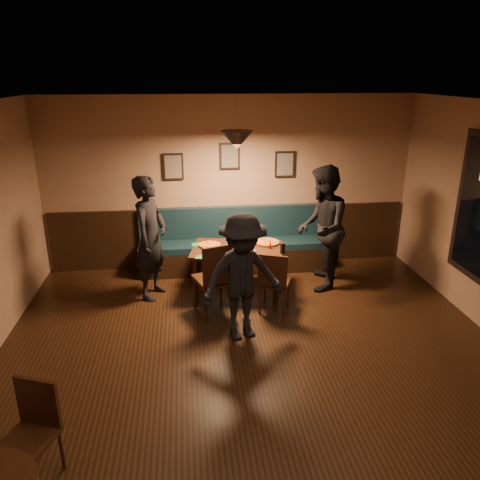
{
  "coord_description": "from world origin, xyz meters",
  "views": [
    {
      "loc": [
        -0.71,
        -4.02,
        3.11
      ],
      "look_at": [
        -0.01,
        1.99,
        0.95
      ],
      "focal_mm": 35.24,
      "sensor_mm": 36.0,
      "label": 1
    }
  ],
  "objects_px": {
    "chair_near_left": "(213,278)",
    "soda_glass": "(282,248)",
    "chair_near_right": "(275,281)",
    "diner_front": "(243,278)",
    "cafe_chair_far": "(28,438)",
    "booth_bench": "(232,241)",
    "tabasco_bottle": "(270,245)",
    "dining_table": "(237,270)",
    "diner_right": "(322,228)",
    "diner_left": "(150,238)"
  },
  "relations": [
    {
      "from": "dining_table",
      "to": "diner_right",
      "type": "distance_m",
      "value": 1.4
    },
    {
      "from": "diner_right",
      "to": "soda_glass",
      "type": "relative_size",
      "value": 12.18
    },
    {
      "from": "chair_near_left",
      "to": "soda_glass",
      "type": "relative_size",
      "value": 6.81
    },
    {
      "from": "booth_bench",
      "to": "chair_near_right",
      "type": "distance_m",
      "value": 1.54
    },
    {
      "from": "dining_table",
      "to": "cafe_chair_far",
      "type": "height_order",
      "value": "cafe_chair_far"
    },
    {
      "from": "booth_bench",
      "to": "cafe_chair_far",
      "type": "distance_m",
      "value": 4.58
    },
    {
      "from": "booth_bench",
      "to": "cafe_chair_far",
      "type": "xyz_separation_m",
      "value": [
        -2.02,
        -4.11,
        -0.08
      ]
    },
    {
      "from": "tabasco_bottle",
      "to": "cafe_chair_far",
      "type": "xyz_separation_m",
      "value": [
        -2.48,
        -3.18,
        -0.33
      ]
    },
    {
      "from": "dining_table",
      "to": "soda_glass",
      "type": "height_order",
      "value": "soda_glass"
    },
    {
      "from": "soda_glass",
      "to": "cafe_chair_far",
      "type": "distance_m",
      "value": 3.99
    },
    {
      "from": "diner_front",
      "to": "cafe_chair_far",
      "type": "bearing_deg",
      "value": -151.47
    },
    {
      "from": "cafe_chair_far",
      "to": "dining_table",
      "type": "bearing_deg",
      "value": -100.39
    },
    {
      "from": "tabasco_bottle",
      "to": "chair_near_right",
      "type": "bearing_deg",
      "value": -93.18
    },
    {
      "from": "diner_right",
      "to": "soda_glass",
      "type": "distance_m",
      "value": 0.75
    },
    {
      "from": "booth_bench",
      "to": "diner_right",
      "type": "distance_m",
      "value": 1.55
    },
    {
      "from": "cafe_chair_far",
      "to": "diner_left",
      "type": "bearing_deg",
      "value": -81.99
    },
    {
      "from": "chair_near_right",
      "to": "cafe_chair_far",
      "type": "bearing_deg",
      "value": -111.3
    },
    {
      "from": "chair_near_right",
      "to": "cafe_chair_far",
      "type": "relative_size",
      "value": 1.03
    },
    {
      "from": "chair_near_left",
      "to": "diner_right",
      "type": "xyz_separation_m",
      "value": [
        1.66,
        0.66,
        0.41
      ]
    },
    {
      "from": "chair_near_right",
      "to": "cafe_chair_far",
      "type": "height_order",
      "value": "chair_near_right"
    },
    {
      "from": "soda_glass",
      "to": "cafe_chair_far",
      "type": "height_order",
      "value": "same"
    },
    {
      "from": "chair_near_right",
      "to": "diner_left",
      "type": "height_order",
      "value": "diner_left"
    },
    {
      "from": "chair_near_right",
      "to": "diner_right",
      "type": "xyz_separation_m",
      "value": [
        0.83,
        0.68,
        0.5
      ]
    },
    {
      "from": "soda_glass",
      "to": "cafe_chair_far",
      "type": "xyz_separation_m",
      "value": [
        -2.62,
        -2.99,
        -0.35
      ]
    },
    {
      "from": "diner_right",
      "to": "tabasco_bottle",
      "type": "bearing_deg",
      "value": -63.49
    },
    {
      "from": "dining_table",
      "to": "cafe_chair_far",
      "type": "distance_m",
      "value": 3.83
    },
    {
      "from": "chair_near_right",
      "to": "diner_front",
      "type": "relative_size",
      "value": 0.55
    },
    {
      "from": "dining_table",
      "to": "diner_front",
      "type": "distance_m",
      "value": 1.33
    },
    {
      "from": "diner_left",
      "to": "cafe_chair_far",
      "type": "bearing_deg",
      "value": -171.11
    },
    {
      "from": "dining_table",
      "to": "diner_front",
      "type": "bearing_deg",
      "value": -82.27
    },
    {
      "from": "chair_near_right",
      "to": "diner_left",
      "type": "xyz_separation_m",
      "value": [
        -1.68,
        0.65,
        0.46
      ]
    },
    {
      "from": "diner_front",
      "to": "tabasco_bottle",
      "type": "relative_size",
      "value": 14.83
    },
    {
      "from": "chair_near_right",
      "to": "dining_table",
      "type": "bearing_deg",
      "value": 147.2
    },
    {
      "from": "booth_bench",
      "to": "diner_front",
      "type": "bearing_deg",
      "value": -92.26
    },
    {
      "from": "diner_left",
      "to": "tabasco_bottle",
      "type": "relative_size",
      "value": 16.67
    },
    {
      "from": "tabasco_bottle",
      "to": "cafe_chair_far",
      "type": "bearing_deg",
      "value": -127.94
    },
    {
      "from": "diner_left",
      "to": "soda_glass",
      "type": "bearing_deg",
      "value": -76.88
    },
    {
      "from": "booth_bench",
      "to": "cafe_chair_far",
      "type": "height_order",
      "value": "booth_bench"
    },
    {
      "from": "tabasco_bottle",
      "to": "diner_front",
      "type": "bearing_deg",
      "value": -114.91
    },
    {
      "from": "diner_left",
      "to": "diner_right",
      "type": "xyz_separation_m",
      "value": [
        2.5,
        0.03,
        0.04
      ]
    },
    {
      "from": "dining_table",
      "to": "chair_near_right",
      "type": "bearing_deg",
      "value": -43.21
    },
    {
      "from": "chair_near_right",
      "to": "cafe_chair_far",
      "type": "distance_m",
      "value": 3.6
    },
    {
      "from": "diner_left",
      "to": "soda_glass",
      "type": "distance_m",
      "value": 1.88
    },
    {
      "from": "diner_right",
      "to": "chair_near_right",
      "type": "bearing_deg",
      "value": -33.52
    },
    {
      "from": "chair_near_right",
      "to": "tabasco_bottle",
      "type": "height_order",
      "value": "chair_near_right"
    },
    {
      "from": "cafe_chair_far",
      "to": "booth_bench",
      "type": "bearing_deg",
      "value": -94.84
    },
    {
      "from": "chair_near_right",
      "to": "diner_left",
      "type": "bearing_deg",
      "value": -179.49
    },
    {
      "from": "booth_bench",
      "to": "diner_left",
      "type": "distance_m",
      "value": 1.54
    },
    {
      "from": "chair_near_right",
      "to": "diner_front",
      "type": "height_order",
      "value": "diner_front"
    },
    {
      "from": "diner_front",
      "to": "tabasco_bottle",
      "type": "height_order",
      "value": "diner_front"
    }
  ]
}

